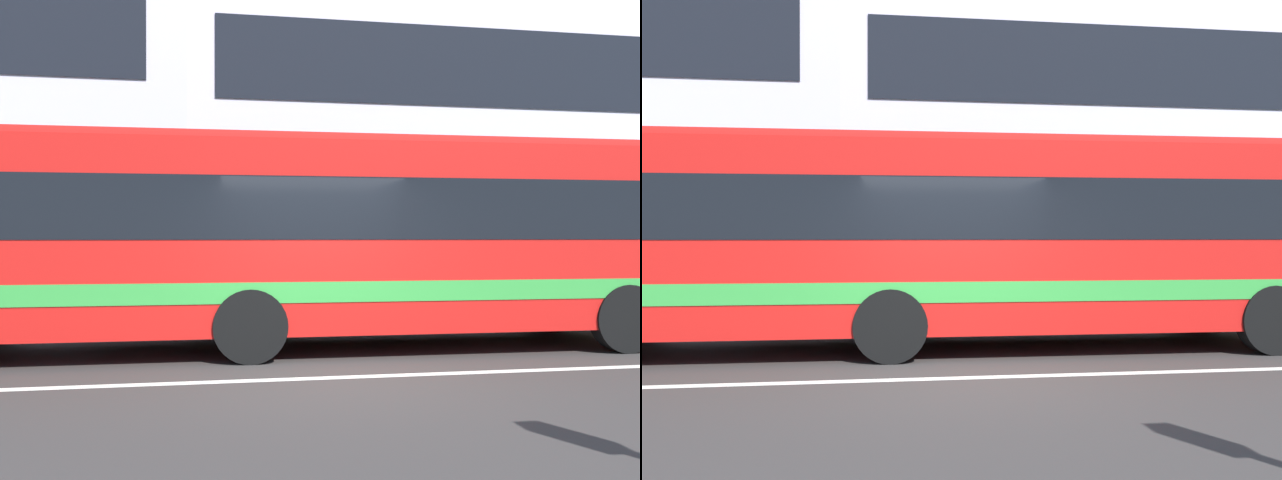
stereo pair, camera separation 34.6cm
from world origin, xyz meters
TOP-DOWN VIEW (x-y plane):
  - ground_plane at (0.00, 0.00)m, footprint 160.00×160.00m
  - lane_centre_line at (0.00, 0.00)m, footprint 60.00×0.16m
  - hedge_row_far at (3.92, 5.75)m, footprint 14.85×1.10m
  - apartment_block_right at (7.32, 15.74)m, footprint 18.45×11.34m
  - transit_bus at (-0.13, 2.23)m, footprint 11.59×2.73m

SIDE VIEW (x-z plane):
  - ground_plane at x=0.00m, z-range 0.00..0.00m
  - lane_centre_line at x=0.00m, z-range 0.00..0.01m
  - hedge_row_far at x=3.92m, z-range 0.00..1.04m
  - transit_bus at x=-0.13m, z-range 0.16..3.31m
  - apartment_block_right at x=7.32m, z-range 0.00..11.19m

